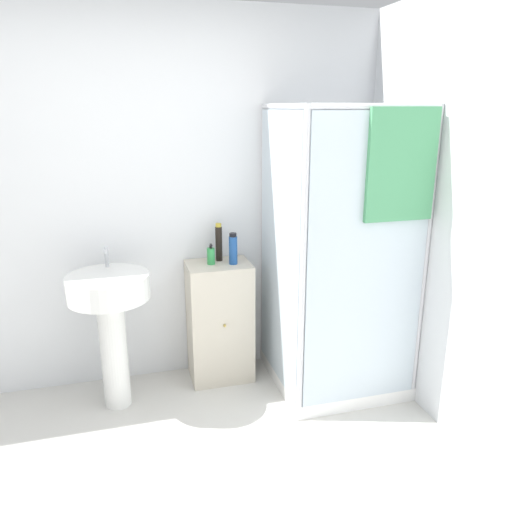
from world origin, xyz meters
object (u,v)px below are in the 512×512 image
sink (110,311)px  shampoo_bottle_blue (233,249)px  soap_dispenser (211,256)px  shampoo_bottle_tall_black (219,243)px

sink → shampoo_bottle_blue: size_ratio=4.77×
soap_dispenser → shampoo_bottle_blue: size_ratio=0.67×
shampoo_bottle_blue → soap_dispenser: bearing=166.8°
soap_dispenser → shampoo_bottle_tall_black: (0.07, 0.07, 0.07)m
soap_dispenser → shampoo_bottle_blue: (0.15, -0.03, 0.05)m
sink → soap_dispenser: 0.74m
sink → shampoo_bottle_tall_black: shampoo_bottle_tall_black is taller
soap_dispenser → shampoo_bottle_tall_black: shampoo_bottle_tall_black is taller
sink → soap_dispenser: (0.67, 0.17, 0.25)m
shampoo_bottle_tall_black → shampoo_bottle_blue: size_ratio=1.22×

